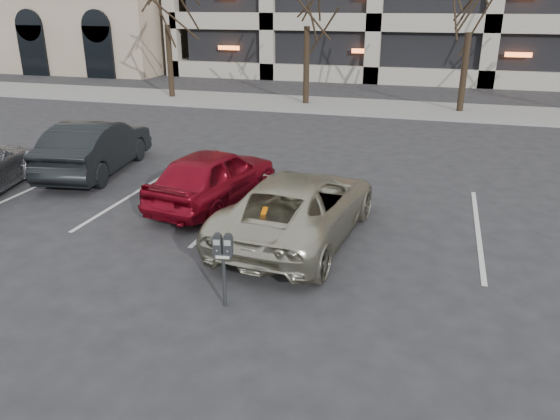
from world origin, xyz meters
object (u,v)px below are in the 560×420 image
Objects in this scene: parking_meter at (223,252)px; suv_silver at (298,206)px; car_red at (214,176)px; car_dark at (96,146)px.

parking_meter is 3.06m from suv_silver.
car_red is (-2.49, 1.43, 0.01)m from suv_silver.
suv_silver is 1.26× the size of car_red.
parking_meter is at bearing 127.79° from car_dark.
car_dark is at bearing 127.51° from parking_meter.
car_red is at bearing 105.50° from parking_meter.
parking_meter is 0.27× the size of car_dark.
parking_meter is at bearing 87.16° from suv_silver.
car_dark is (-6.29, 5.93, -0.20)m from parking_meter.
car_red is at bearing -24.46° from suv_silver.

